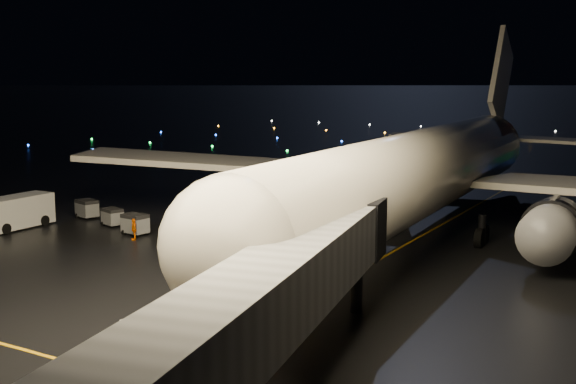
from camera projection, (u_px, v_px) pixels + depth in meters
name	position (u px, v px, depth m)	size (l,w,h in m)	color
lane_centre	(378.00, 260.00, 52.80)	(0.25, 80.00, 0.02)	#D5990F
airliner	(434.00, 123.00, 59.63)	(66.66, 63.32, 18.89)	silver
pushback_tug	(165.00, 337.00, 34.22)	(4.68, 2.45, 2.23)	silver
belt_loader	(225.00, 253.00, 47.61)	(7.27, 1.98, 3.53)	silver
service_truck	(18.00, 212.00, 63.72)	(2.50, 7.91, 2.91)	silver
crew_c	(134.00, 229.00, 59.13)	(1.05, 0.44, 1.80)	#FF6F00
safety_cone_0	(243.00, 236.00, 59.47)	(0.44, 0.44, 0.50)	#F03300
safety_cone_1	(333.00, 228.00, 62.41)	(0.48, 0.48, 0.55)	#F03300
safety_cone_2	(229.00, 229.00, 62.04)	(0.49, 0.49, 0.55)	#F03300
safety_cone_3	(209.00, 202.00, 75.94)	(0.43, 0.43, 0.49)	#F03300
taxiway_lights	(508.00, 146.00, 136.50)	(164.00, 92.00, 0.36)	black
baggage_cart_0	(135.00, 224.00, 61.09)	(2.09, 1.46, 1.78)	gray
baggage_cart_1	(87.00, 209.00, 68.25)	(2.06, 1.44, 1.75)	gray
baggage_cart_2	(112.00, 217.00, 64.69)	(1.89, 1.32, 1.60)	gray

